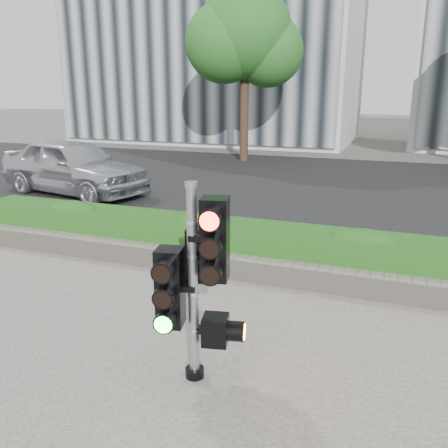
{
  "coord_description": "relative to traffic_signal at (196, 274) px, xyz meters",
  "views": [
    {
      "loc": [
        2.0,
        -4.8,
        2.91
      ],
      "look_at": [
        -0.07,
        0.6,
        1.28
      ],
      "focal_mm": 38.0,
      "sensor_mm": 36.0,
      "label": 1
    }
  ],
  "objects": [
    {
      "name": "curb",
      "position": [
        -0.18,
        3.97,
        -1.11
      ],
      "size": [
        60.0,
        0.25,
        0.12
      ],
      "primitive_type": "cube",
      "color": "gray",
      "rests_on": "ground"
    },
    {
      "name": "hedge",
      "position": [
        -0.18,
        3.37,
        -0.8
      ],
      "size": [
        12.0,
        1.0,
        0.68
      ],
      "primitive_type": "cube",
      "color": "#3E8C2B",
      "rests_on": "sidewalk"
    },
    {
      "name": "building_left",
      "position": [
        -9.18,
        23.82,
        6.33
      ],
      "size": [
        16.0,
        9.0,
        15.0
      ],
      "primitive_type": "cube",
      "color": "#B7B7B2",
      "rests_on": "ground"
    },
    {
      "name": "stone_wall",
      "position": [
        -0.18,
        2.72,
        -0.97
      ],
      "size": [
        12.0,
        0.32,
        0.34
      ],
      "primitive_type": "cube",
      "color": "gray",
      "rests_on": "sidewalk"
    },
    {
      "name": "ground",
      "position": [
        -0.18,
        0.82,
        -1.17
      ],
      "size": [
        120.0,
        120.0,
        0.0
      ],
      "primitive_type": "plane",
      "color": "#51514C",
      "rests_on": "ground"
    },
    {
      "name": "tree_left",
      "position": [
        -4.69,
        15.38,
        3.87
      ],
      "size": [
        4.61,
        4.03,
        7.34
      ],
      "color": "black",
      "rests_on": "ground"
    },
    {
      "name": "traffic_signal",
      "position": [
        0.0,
        0.0,
        0.0
      ],
      "size": [
        0.75,
        0.61,
        2.07
      ],
      "rotation": [
        0.0,
        0.0,
        0.22
      ],
      "color": "black",
      "rests_on": "sidewalk"
    },
    {
      "name": "car_silver",
      "position": [
        -7.09,
        7.13,
        -0.35
      ],
      "size": [
        4.99,
        2.79,
        1.6
      ],
      "primitive_type": "imported",
      "rotation": [
        0.0,
        0.0,
        1.37
      ],
      "color": "#B4B5BB",
      "rests_on": "road"
    },
    {
      "name": "road",
      "position": [
        -0.18,
        10.82,
        -1.16
      ],
      "size": [
        60.0,
        13.0,
        0.02
      ],
      "primitive_type": "cube",
      "color": "black",
      "rests_on": "ground"
    }
  ]
}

